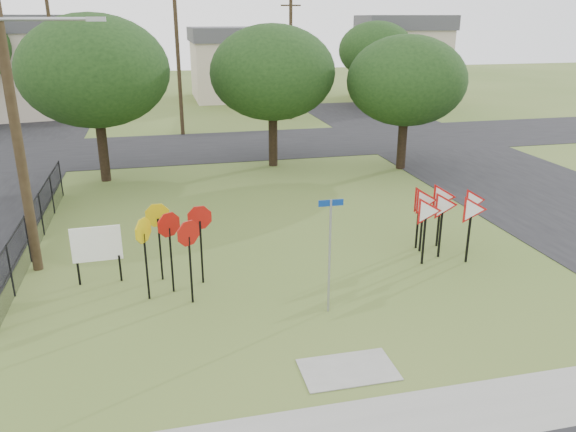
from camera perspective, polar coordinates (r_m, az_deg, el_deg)
The scene contains 21 objects.
ground at distance 14.30m, azimuth 2.96°, elevation -9.99°, with size 140.00×140.00×0.00m, color #445C22.
sidewalk at distance 11.04m, azimuth 9.36°, elevation -20.37°, with size 30.00×1.60×0.02m, color gray.
street_right at distance 27.79m, azimuth 21.43°, elevation 3.52°, with size 8.00×50.00×0.02m, color black.
street_far at distance 32.89m, azimuth -6.74°, elevation 7.07°, with size 60.00×8.00×0.02m, color black.
curb_pad at distance 12.37m, azimuth 6.13°, elevation -15.26°, with size 2.00×1.20×0.02m, color gray.
street_name_sign at distance 13.74m, azimuth 4.26°, elevation -3.37°, with size 0.61×0.06×2.97m.
stop_sign_cluster at distance 15.08m, azimuth -11.69°, elevation -1.61°, with size 2.03×1.80×2.29m.
yield_sign_cluster at distance 17.79m, azimuth 15.40°, elevation 0.99°, with size 2.77×1.68×2.16m.
info_board at distance 16.30m, azimuth -18.86°, elevation -2.93°, with size 1.34×0.09×1.67m.
utility_pole_main at distance 16.94m, azimuth -26.24°, elevation 11.38°, with size 3.55×0.33×10.00m.
far_pole_a at distance 36.05m, azimuth -11.09°, elevation 15.32°, with size 1.40×0.24×9.00m.
far_pole_b at distance 41.14m, azimuth 0.28°, elevation 15.80°, with size 1.40×0.24×8.50m.
far_pole_c at distance 42.50m, azimuth -22.69°, elevation 14.82°, with size 1.40×0.24×9.00m.
fence_run at distance 19.66m, azimuth -24.33°, elevation -0.83°, with size 0.05×11.55×1.50m.
house_left at distance 47.23m, azimuth -26.71°, elevation 13.44°, with size 10.58×8.88×7.20m.
house_mid at distance 52.62m, azimuth -5.07°, elevation 15.24°, with size 8.40×8.40×6.20m.
house_right at distance 52.66m, azimuth 11.43°, elevation 15.50°, with size 8.30×8.30×7.20m.
tree_near_left at distance 26.14m, azimuth -19.09°, elevation 13.72°, with size 6.40×6.40×7.27m.
tree_near_mid at distance 27.61m, azimuth -1.59°, elevation 14.34°, with size 6.00×6.00×6.80m.
tree_near_right at distance 27.62m, azimuth 11.93°, elevation 13.29°, with size 5.60×5.60×6.33m.
tree_far_right at distance 47.37m, azimuth 8.94°, elevation 16.31°, with size 6.00×6.00×6.80m.
Camera 1 is at (-3.54, -11.93, 7.05)m, focal length 35.00 mm.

